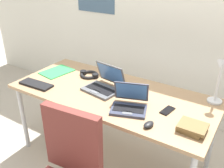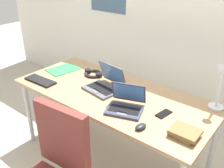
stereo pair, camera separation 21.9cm
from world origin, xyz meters
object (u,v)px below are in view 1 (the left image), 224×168
(laptop_front_left, at_px, (104,85))
(book_stack, at_px, (192,128))
(laptop_far_corner, at_px, (129,104))
(headphones, at_px, (89,75))
(desk_lamp, at_px, (218,82))
(external_keyboard, at_px, (36,84))
(paper_folder_near_mouse, at_px, (57,72))
(cell_phone, at_px, (167,110))
(computer_mouse, at_px, (149,125))

(laptop_front_left, bearing_deg, book_stack, -12.24)
(laptop_far_corner, height_order, book_stack, laptop_far_corner)
(headphones, height_order, book_stack, book_stack)
(laptop_front_left, distance_m, laptop_far_corner, 0.38)
(desk_lamp, height_order, laptop_far_corner, desk_lamp)
(laptop_far_corner, distance_m, book_stack, 0.50)
(headphones, bearing_deg, external_keyboard, -124.58)
(desk_lamp, distance_m, external_keyboard, 1.57)
(desk_lamp, relative_size, laptop_far_corner, 1.18)
(laptop_front_left, bearing_deg, external_keyboard, -155.07)
(laptop_front_left, xyz_separation_m, laptop_far_corner, (0.35, -0.16, -0.00))
(laptop_far_corner, distance_m, headphones, 0.71)
(laptop_front_left, distance_m, paper_folder_near_mouse, 0.63)
(laptop_front_left, bearing_deg, laptop_far_corner, -24.70)
(laptop_far_corner, bearing_deg, external_keyboard, -173.38)
(cell_phone, distance_m, book_stack, 0.28)
(external_keyboard, height_order, cell_phone, external_keyboard)
(cell_phone, xyz_separation_m, paper_folder_near_mouse, (-1.24, 0.09, -0.00))
(external_keyboard, xyz_separation_m, computer_mouse, (1.15, -0.03, 0.01))
(book_stack, distance_m, paper_folder_near_mouse, 1.49)
(book_stack, bearing_deg, desk_lamp, 84.69)
(laptop_front_left, distance_m, external_keyboard, 0.64)
(computer_mouse, bearing_deg, headphones, 162.50)
(computer_mouse, distance_m, cell_phone, 0.26)
(desk_lamp, distance_m, computer_mouse, 0.67)
(external_keyboard, bearing_deg, desk_lamp, 17.78)
(external_keyboard, distance_m, cell_phone, 1.21)
(headphones, bearing_deg, laptop_far_corner, -26.75)
(laptop_front_left, xyz_separation_m, cell_phone, (0.62, -0.04, -0.04))
(computer_mouse, bearing_deg, external_keyboard, -171.08)
(laptop_far_corner, xyz_separation_m, cell_phone, (0.27, 0.13, -0.04))
(external_keyboard, bearing_deg, book_stack, 0.98)
(external_keyboard, relative_size, paper_folder_near_mouse, 1.06)
(desk_lamp, xyz_separation_m, book_stack, (-0.04, -0.45, -0.17))
(desk_lamp, bearing_deg, paper_folder_near_mouse, -172.05)
(external_keyboard, distance_m, computer_mouse, 1.15)
(computer_mouse, xyz_separation_m, cell_phone, (0.04, 0.26, -0.01))
(laptop_front_left, relative_size, laptop_far_corner, 1.02)
(desk_lamp, height_order, computer_mouse, desk_lamp)
(desk_lamp, distance_m, cell_phone, 0.45)
(book_stack, bearing_deg, laptop_front_left, 167.76)
(paper_folder_near_mouse, bearing_deg, laptop_far_corner, -12.69)
(desk_lamp, distance_m, laptop_front_left, 0.94)
(cell_phone, xyz_separation_m, book_stack, (0.23, -0.15, 0.02))
(headphones, height_order, paper_folder_near_mouse, headphones)
(external_keyboard, bearing_deg, headphones, 53.03)
(paper_folder_near_mouse, bearing_deg, laptop_front_left, -5.39)
(computer_mouse, xyz_separation_m, paper_folder_near_mouse, (-1.20, 0.36, -0.01))
(computer_mouse, bearing_deg, cell_phone, 91.99)
(desk_lamp, height_order, book_stack, desk_lamp)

